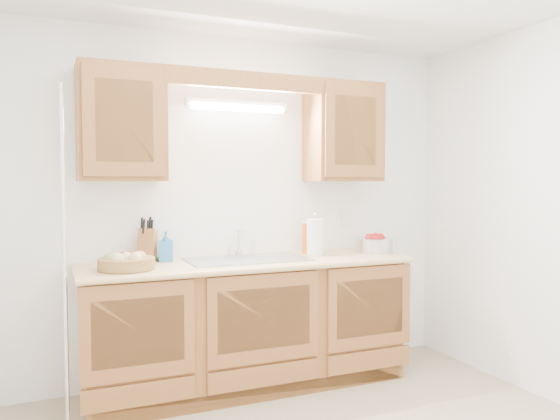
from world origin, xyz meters
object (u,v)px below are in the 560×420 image
knife_block (147,245)px  paper_towel (315,237)px  fruit_basket (126,262)px  apple_bowl (374,244)px

knife_block → paper_towel: paper_towel is taller
knife_block → fruit_basket: bearing=-98.4°
fruit_basket → knife_block: 0.36m
fruit_basket → apple_bowl: apple_bowl is taller
paper_towel → apple_bowl: (0.49, -0.03, -0.07)m
fruit_basket → apple_bowl: (1.87, 0.10, 0.02)m
paper_towel → apple_bowl: paper_towel is taller
fruit_basket → apple_bowl: bearing=3.0°
knife_block → apple_bowl: 1.70m
knife_block → apple_bowl: size_ratio=0.85×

